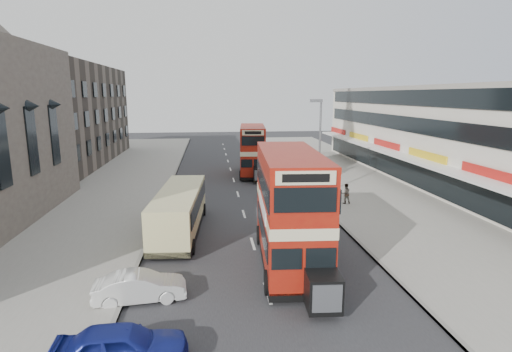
{
  "coord_description": "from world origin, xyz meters",
  "views": [
    {
      "loc": [
        -2.38,
        -14.1,
        8.49
      ],
      "look_at": [
        0.0,
        6.42,
        4.33
      ],
      "focal_mm": 28.47,
      "sensor_mm": 36.0,
      "label": 1
    }
  ],
  "objects_px": {
    "pedestrian_far": "(310,161)",
    "street_lamp": "(319,141)",
    "pedestrian_near": "(346,193)",
    "cyclist": "(281,180)",
    "bus_second": "(253,150)",
    "bus_main": "(290,208)",
    "car_left_near": "(121,347)",
    "coach": "(180,210)",
    "car_right_a": "(297,192)",
    "car_left_front": "(140,287)",
    "car_right_c": "(274,163)",
    "car_right_b": "(296,185)"
  },
  "relations": [
    {
      "from": "bus_second",
      "to": "car_right_b",
      "type": "xyz_separation_m",
      "value": [
        3.01,
        -7.98,
        -2.11
      ]
    },
    {
      "from": "bus_main",
      "to": "car_right_a",
      "type": "xyz_separation_m",
      "value": [
        3.21,
        12.98,
        -2.35
      ]
    },
    {
      "from": "car_left_near",
      "to": "car_left_front",
      "type": "height_order",
      "value": "car_left_near"
    },
    {
      "from": "bus_second",
      "to": "pedestrian_near",
      "type": "relative_size",
      "value": 5.88
    },
    {
      "from": "bus_main",
      "to": "car_left_front",
      "type": "bearing_deg",
      "value": 27.27
    },
    {
      "from": "bus_main",
      "to": "pedestrian_near",
      "type": "height_order",
      "value": "bus_main"
    },
    {
      "from": "pedestrian_near",
      "to": "cyclist",
      "type": "height_order",
      "value": "cyclist"
    },
    {
      "from": "street_lamp",
      "to": "car_right_a",
      "type": "relative_size",
      "value": 2.03
    },
    {
      "from": "car_left_front",
      "to": "street_lamp",
      "type": "bearing_deg",
      "value": -42.58
    },
    {
      "from": "bus_main",
      "to": "car_right_a",
      "type": "bearing_deg",
      "value": -100.18
    },
    {
      "from": "cyclist",
      "to": "bus_second",
      "type": "bearing_deg",
      "value": 106.05
    },
    {
      "from": "car_right_c",
      "to": "street_lamp",
      "type": "bearing_deg",
      "value": 5.43
    },
    {
      "from": "bus_main",
      "to": "pedestrian_near",
      "type": "distance_m",
      "value": 12.47
    },
    {
      "from": "street_lamp",
      "to": "coach",
      "type": "bearing_deg",
      "value": -145.32
    },
    {
      "from": "coach",
      "to": "pedestrian_far",
      "type": "bearing_deg",
      "value": 60.13
    },
    {
      "from": "bus_main",
      "to": "car_left_near",
      "type": "height_order",
      "value": "bus_main"
    },
    {
      "from": "car_right_a",
      "to": "car_right_b",
      "type": "relative_size",
      "value": 1.01
    },
    {
      "from": "bus_main",
      "to": "car_left_near",
      "type": "distance_m",
      "value": 10.22
    },
    {
      "from": "car_right_a",
      "to": "cyclist",
      "type": "distance_m",
      "value": 4.15
    },
    {
      "from": "car_left_near",
      "to": "cyclist",
      "type": "xyz_separation_m",
      "value": [
        9.42,
        24.37,
        0.02
      ]
    },
    {
      "from": "street_lamp",
      "to": "pedestrian_near",
      "type": "relative_size",
      "value": 5.1
    },
    {
      "from": "car_left_front",
      "to": "car_right_c",
      "type": "height_order",
      "value": "car_right_c"
    },
    {
      "from": "street_lamp",
      "to": "coach",
      "type": "height_order",
      "value": "street_lamp"
    },
    {
      "from": "coach",
      "to": "cyclist",
      "type": "distance_m",
      "value": 14.35
    },
    {
      "from": "street_lamp",
      "to": "car_left_front",
      "type": "xyz_separation_m",
      "value": [
        -11.9,
        -16.0,
        -4.16
      ]
    },
    {
      "from": "bus_main",
      "to": "car_right_a",
      "type": "height_order",
      "value": "bus_main"
    },
    {
      "from": "pedestrian_near",
      "to": "cyclist",
      "type": "bearing_deg",
      "value": -61.62
    },
    {
      "from": "pedestrian_near",
      "to": "cyclist",
      "type": "xyz_separation_m",
      "value": [
        -3.93,
        6.64,
        -0.22
      ]
    },
    {
      "from": "street_lamp",
      "to": "coach",
      "type": "xyz_separation_m",
      "value": [
        -10.82,
        -7.48,
        -3.3
      ]
    },
    {
      "from": "car_right_c",
      "to": "pedestrian_near",
      "type": "height_order",
      "value": "pedestrian_near"
    },
    {
      "from": "bus_main",
      "to": "pedestrian_far",
      "type": "distance_m",
      "value": 26.16
    },
    {
      "from": "car_left_front",
      "to": "car_right_b",
      "type": "height_order",
      "value": "car_left_front"
    },
    {
      "from": "bus_second",
      "to": "car_left_front",
      "type": "relative_size",
      "value": 2.49
    },
    {
      "from": "bus_second",
      "to": "car_right_a",
      "type": "bearing_deg",
      "value": 109.0
    },
    {
      "from": "coach",
      "to": "pedestrian_far",
      "type": "xyz_separation_m",
      "value": [
        13.2,
        19.53,
        -0.38
      ]
    },
    {
      "from": "car_right_c",
      "to": "car_left_near",
      "type": "bearing_deg",
      "value": -17.79
    },
    {
      "from": "car_right_a",
      "to": "pedestrian_near",
      "type": "bearing_deg",
      "value": 59.5
    },
    {
      "from": "bus_second",
      "to": "car_right_a",
      "type": "relative_size",
      "value": 2.34
    },
    {
      "from": "pedestrian_far",
      "to": "street_lamp",
      "type": "bearing_deg",
      "value": -86.59
    },
    {
      "from": "car_right_a",
      "to": "pedestrian_far",
      "type": "bearing_deg",
      "value": 167.98
    },
    {
      "from": "car_right_c",
      "to": "pedestrian_near",
      "type": "relative_size",
      "value": 2.75
    },
    {
      "from": "coach",
      "to": "pedestrian_far",
      "type": "relative_size",
      "value": 5.05
    },
    {
      "from": "car_left_near",
      "to": "coach",
      "type": "bearing_deg",
      "value": -6.91
    },
    {
      "from": "coach",
      "to": "pedestrian_near",
      "type": "height_order",
      "value": "coach"
    },
    {
      "from": "pedestrian_near",
      "to": "car_right_c",
      "type": "bearing_deg",
      "value": -81.56
    },
    {
      "from": "car_right_c",
      "to": "cyclist",
      "type": "relative_size",
      "value": 2.02
    },
    {
      "from": "street_lamp",
      "to": "pedestrian_far",
      "type": "xyz_separation_m",
      "value": [
        2.39,
        12.05,
        -3.68
      ]
    },
    {
      "from": "car_right_a",
      "to": "pedestrian_far",
      "type": "distance_m",
      "value": 12.75
    },
    {
      "from": "bus_second",
      "to": "street_lamp",
      "type": "bearing_deg",
      "value": 117.64
    },
    {
      "from": "coach",
      "to": "car_right_a",
      "type": "distance_m",
      "value": 11.78
    }
  ]
}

